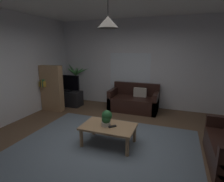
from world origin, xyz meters
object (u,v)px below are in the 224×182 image
object	(u,v)px
tv	(67,83)
book_on_table_0	(105,122)
pendant_lamp	(108,22)
potted_plant_on_table	(106,118)
couch_under_window	(134,102)
bookshelf_corner	(52,88)
potted_palm_corner	(76,84)
coffee_table	(108,128)
remote_on_table_0	(112,126)
tv_stand	(69,98)

from	to	relation	value
tv	book_on_table_0	bearing A→B (deg)	-40.91
tv	pendant_lamp	size ratio (longest dim) A/B	1.54
potted_plant_on_table	tv	world-z (taller)	tv
couch_under_window	bookshelf_corner	world-z (taller)	bookshelf_corner
potted_palm_corner	coffee_table	bearing A→B (deg)	-48.08
couch_under_window	book_on_table_0	xyz separation A→B (m)	(-0.10, -2.12, 0.14)
potted_palm_corner	bookshelf_corner	xyz separation A→B (m)	(-0.18, -1.14, 0.05)
remote_on_table_0	potted_palm_corner	xyz separation A→B (m)	(-2.31, 2.50, 0.24)
book_on_table_0	potted_plant_on_table	size ratio (longest dim) A/B	0.36
tv_stand	pendant_lamp	size ratio (longest dim) A/B	1.58
tv	remote_on_table_0	bearing A→B (deg)	-40.10
bookshelf_corner	book_on_table_0	bearing A→B (deg)	-28.49
book_on_table_0	potted_plant_on_table	world-z (taller)	potted_plant_on_table
potted_plant_on_table	coffee_table	bearing A→B (deg)	27.28
remote_on_table_0	pendant_lamp	distance (m)	1.94
couch_under_window	bookshelf_corner	xyz separation A→B (m)	(-2.38, -0.89, 0.43)
remote_on_table_0	bookshelf_corner	xyz separation A→B (m)	(-2.49, 1.36, 0.29)
potted_palm_corner	couch_under_window	bearing A→B (deg)	-6.47
tv	bookshelf_corner	distance (m)	0.61
potted_palm_corner	pendant_lamp	xyz separation A→B (m)	(2.21, -2.46, 1.70)
tv_stand	potted_palm_corner	distance (m)	0.67
remote_on_table_0	potted_plant_on_table	distance (m)	0.20
tv_stand	bookshelf_corner	bearing A→B (deg)	-107.11
bookshelf_corner	tv_stand	bearing A→B (deg)	72.89
book_on_table_0	tv_stand	distance (m)	2.79
potted_plant_on_table	tv_stand	xyz separation A→B (m)	(-2.17, 1.95, -0.32)
remote_on_table_0	bookshelf_corner	bearing A→B (deg)	17.16
book_on_table_0	pendant_lamp	world-z (taller)	pendant_lamp
couch_under_window	potted_plant_on_table	distance (m)	2.25
couch_under_window	coffee_table	size ratio (longest dim) A/B	1.40
tv	potted_palm_corner	size ratio (longest dim) A/B	0.62
coffee_table	pendant_lamp	xyz separation A→B (m)	(0.00, 0.00, 2.01)
potted_palm_corner	pendant_lamp	distance (m)	3.72
coffee_table	book_on_table_0	distance (m)	0.16
tv	potted_plant_on_table	bearing A→B (deg)	-41.50
couch_under_window	tv_stand	size ratio (longest dim) A/B	1.64
remote_on_table_0	potted_plant_on_table	world-z (taller)	potted_plant_on_table
tv_stand	tv	world-z (taller)	tv
book_on_table_0	potted_palm_corner	bearing A→B (deg)	131.50
remote_on_table_0	tv_stand	xyz separation A→B (m)	(-2.30, 1.96, -0.16)
tv	potted_palm_corner	distance (m)	0.57
coffee_table	potted_palm_corner	bearing A→B (deg)	131.92
coffee_table	tv	world-z (taller)	tv
potted_plant_on_table	potted_palm_corner	world-z (taller)	potted_palm_corner
tv	potted_palm_corner	bearing A→B (deg)	90.44
couch_under_window	potted_plant_on_table	bearing A→B (deg)	-90.58
couch_under_window	book_on_table_0	bearing A→B (deg)	-92.72
remote_on_table_0	tv	distance (m)	3.03
coffee_table	potted_plant_on_table	size ratio (longest dim) A/B	3.32
remote_on_table_0	tv	world-z (taller)	tv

